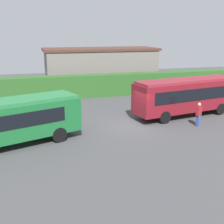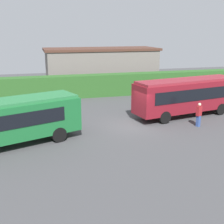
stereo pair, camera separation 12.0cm
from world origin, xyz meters
The scene contains 9 objects.
ground_plane centered at (0.00, 0.00, 0.00)m, with size 64.00×64.00×0.00m, color #424244.
bus_green centered at (-8.69, -1.83, 1.72)m, with size 8.99×5.27×2.96m.
bus_maroon centered at (5.29, 1.46, 1.82)m, with size 9.75×4.01×3.17m.
person_left centered at (3.24, 3.19, 0.85)m, with size 0.51×0.51×1.63m.
person_center centered at (3.47, 4.52, 0.99)m, with size 0.43×0.56×1.88m.
person_right centered at (4.74, -1.47, 0.98)m, with size 0.47×0.39×1.84m.
hedge_row centered at (0.00, 11.30, 1.20)m, with size 44.00×1.68×2.40m, color #2A5923.
depot_building centered at (1.62, 17.43, 2.47)m, with size 14.50×5.89×4.92m.
traffic_cone centered at (-4.38, 8.08, 0.30)m, with size 0.36×0.36×0.60m, color orange.
Camera 1 is at (-7.39, -20.58, 7.05)m, focal length 47.79 mm.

